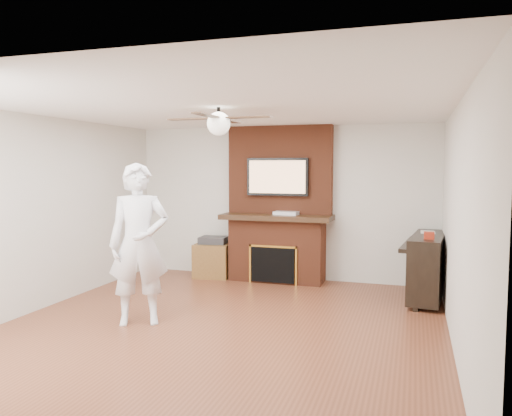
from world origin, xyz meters
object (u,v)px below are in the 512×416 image
(fireplace, at_px, (278,219))
(side_table, at_px, (214,258))
(person, at_px, (139,244))
(piano, at_px, (427,265))

(fireplace, height_order, side_table, fireplace)
(person, bearing_deg, fireplace, 42.01)
(piano, bearing_deg, fireplace, 172.77)
(fireplace, distance_m, person, 2.84)
(fireplace, relative_size, side_table, 3.73)
(person, distance_m, piano, 3.90)
(fireplace, relative_size, piano, 1.76)
(person, xyz_separation_m, side_table, (-0.14, 2.60, -0.64))
(piano, bearing_deg, person, -140.51)
(fireplace, bearing_deg, person, -109.80)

